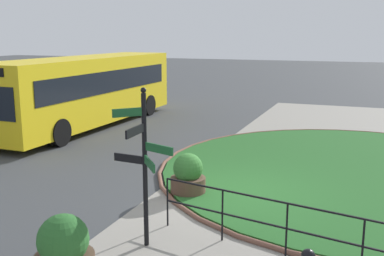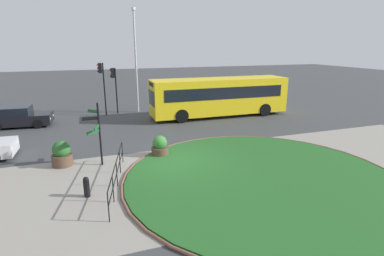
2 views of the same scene
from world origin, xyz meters
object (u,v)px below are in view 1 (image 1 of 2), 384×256
(bus_yellow, at_px, (87,89))
(planter_near_signpost, at_px, (64,255))
(planter_kerbside, at_px, (188,177))
(signpost_directional, at_px, (143,159))

(bus_yellow, relative_size, planter_near_signpost, 8.95)
(planter_near_signpost, bearing_deg, bus_yellow, 31.86)
(bus_yellow, height_order, planter_kerbside, bus_yellow)
(signpost_directional, xyz_separation_m, planter_near_signpost, (-1.68, 0.56, -1.18))
(planter_kerbside, bearing_deg, bus_yellow, 47.72)
(planter_near_signpost, bearing_deg, signpost_directional, -18.33)
(signpost_directional, relative_size, planter_near_signpost, 2.49)
(signpost_directional, distance_m, planter_near_signpost, 2.13)
(signpost_directional, relative_size, planter_kerbside, 2.81)
(planter_near_signpost, bearing_deg, planter_kerbside, -3.15)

